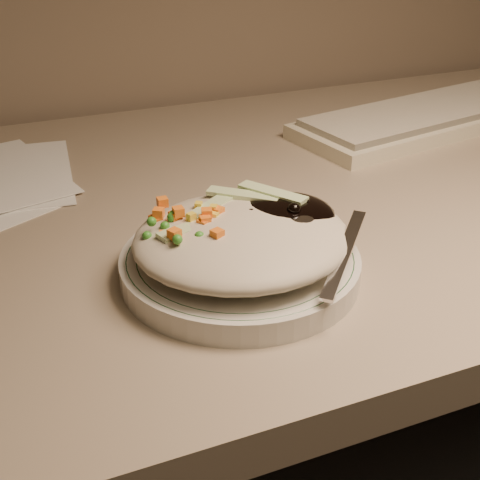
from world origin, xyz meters
name	(u,v)px	position (x,y,z in m)	size (l,w,h in m)	color
desk	(262,330)	(0.00, 1.38, 0.54)	(1.40, 0.70, 0.74)	gray
plate	(240,266)	(-0.10, 1.21, 0.75)	(0.21, 0.21, 0.02)	beige
plate_rim	(240,256)	(-0.10, 1.21, 0.76)	(0.20, 0.20, 0.00)	#144723
meal	(245,234)	(-0.10, 1.21, 0.78)	(0.21, 0.19, 0.05)	#B4A992
keyboard	(425,118)	(0.30, 1.49, 0.75)	(0.42, 0.21, 0.03)	beige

